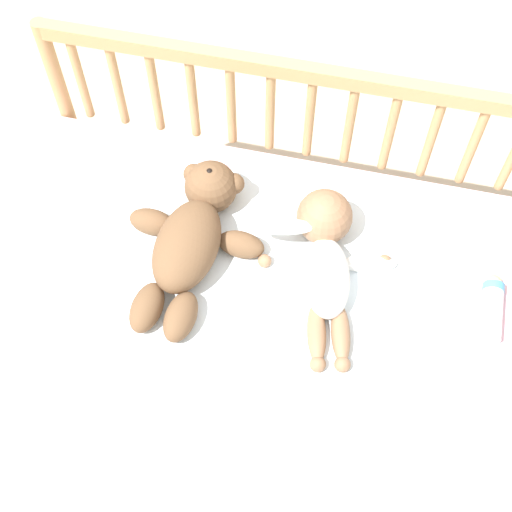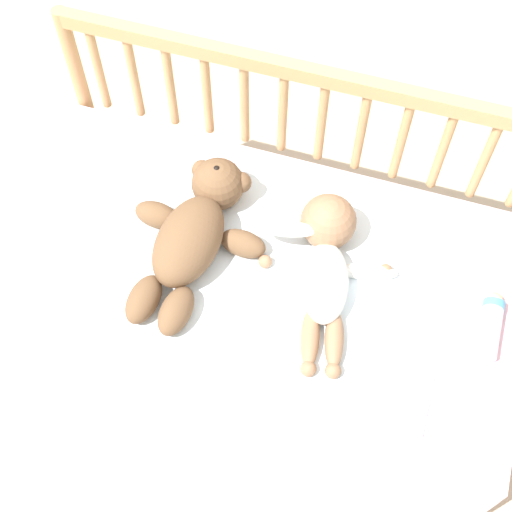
{
  "view_description": "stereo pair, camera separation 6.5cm",
  "coord_description": "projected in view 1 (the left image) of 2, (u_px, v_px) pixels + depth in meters",
  "views": [
    {
      "loc": [
        0.17,
        -0.76,
        1.82
      ],
      "look_at": [
        0.0,
        -0.0,
        0.52
      ],
      "focal_mm": 50.0,
      "sensor_mm": 36.0,
      "label": 1
    },
    {
      "loc": [
        0.24,
        -0.74,
        1.82
      ],
      "look_at": [
        0.0,
        -0.0,
        0.52
      ],
      "focal_mm": 50.0,
      "sensor_mm": 36.0,
      "label": 2
    }
  ],
  "objects": [
    {
      "name": "ground_plane",
      "position": [
        256.0,
        352.0,
        1.96
      ],
      "size": [
        12.0,
        12.0,
        0.0
      ],
      "primitive_type": "plane",
      "color": "#C6B293"
    },
    {
      "name": "crib_mattress",
      "position": [
        256.0,
        315.0,
        1.77
      ],
      "size": [
        1.18,
        0.65,
        0.46
      ],
      "color": "#EDB7C6",
      "rests_on": "ground_plane"
    },
    {
      "name": "crib_rail",
      "position": [
        289.0,
        129.0,
        1.68
      ],
      "size": [
        1.18,
        0.04,
        0.74
      ],
      "color": "tan",
      "rests_on": "ground_plane"
    },
    {
      "name": "blanket",
      "position": [
        258.0,
        273.0,
        1.56
      ],
      "size": [
        0.83,
        0.53,
        0.01
      ],
      "color": "white",
      "rests_on": "crib_mattress"
    },
    {
      "name": "teddy_bear",
      "position": [
        192.0,
        235.0,
        1.55
      ],
      "size": [
        0.32,
        0.44,
        0.12
      ],
      "color": "brown",
      "rests_on": "crib_mattress"
    },
    {
      "name": "baby",
      "position": [
        326.0,
        254.0,
        1.53
      ],
      "size": [
        0.33,
        0.41,
        0.12
      ],
      "color": "white",
      "rests_on": "crib_mattress"
    },
    {
      "name": "baby_bottle",
      "position": [
        492.0,
        306.0,
        1.5
      ],
      "size": [
        0.05,
        0.15,
        0.05
      ],
      "color": "white",
      "rests_on": "crib_mattress"
    }
  ]
}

